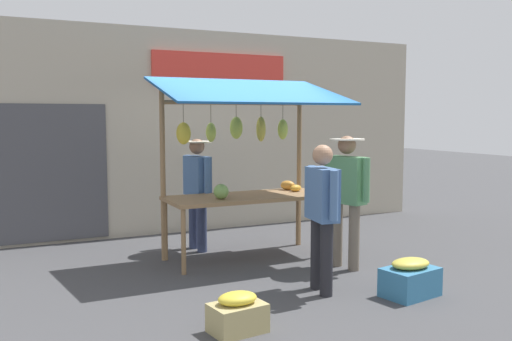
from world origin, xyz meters
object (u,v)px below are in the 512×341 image
object	(u,v)px
market_stall	(245,147)
produce_crate_side	(237,314)
shopper_in_striped_shirt	(346,190)
vendor_with_sunhat	(197,185)
shopper_with_ponytail	(322,208)
produce_crate_near	(410,279)

from	to	relation	value
market_stall	produce_crate_side	xyz separation A→B (m)	(1.19, 2.42, -1.37)
market_stall	shopper_in_striped_shirt	world-z (taller)	market_stall
market_stall	vendor_with_sunhat	distance (m)	1.02
shopper_in_striped_shirt	market_stall	bearing A→B (deg)	27.16
shopper_with_ponytail	produce_crate_side	distance (m)	1.67
vendor_with_sunhat	shopper_in_striped_shirt	xyz separation A→B (m)	(-1.39, 1.76, 0.06)
shopper_in_striped_shirt	produce_crate_near	distance (m)	1.51
produce_crate_near	shopper_with_ponytail	bearing A→B (deg)	-34.09
vendor_with_sunhat	shopper_in_striped_shirt	bearing A→B (deg)	30.81
shopper_in_striped_shirt	produce_crate_side	xyz separation A→B (m)	(2.14, 1.38, -0.85)
shopper_with_ponytail	produce_crate_side	world-z (taller)	shopper_with_ponytail
vendor_with_sunhat	produce_crate_side	world-z (taller)	vendor_with_sunhat
market_stall	produce_crate_near	world-z (taller)	market_stall
shopper_with_ponytail	produce_crate_near	xyz separation A→B (m)	(-0.80, 0.54, -0.76)
produce_crate_near	market_stall	bearing A→B (deg)	-68.10
vendor_with_sunhat	shopper_with_ponytail	size ratio (longest dim) A/B	0.99
shopper_in_striped_shirt	produce_crate_side	size ratio (longest dim) A/B	3.25
shopper_in_striped_shirt	produce_crate_near	world-z (taller)	shopper_in_striped_shirt
shopper_with_ponytail	vendor_with_sunhat	bearing A→B (deg)	21.76
shopper_with_ponytail	produce_crate_side	size ratio (longest dim) A/B	3.14
market_stall	shopper_in_striped_shirt	size ratio (longest dim) A/B	1.46
produce_crate_near	produce_crate_side	distance (m)	2.12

